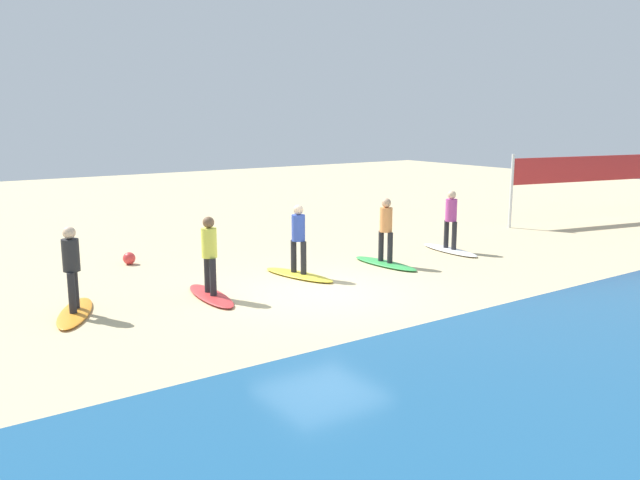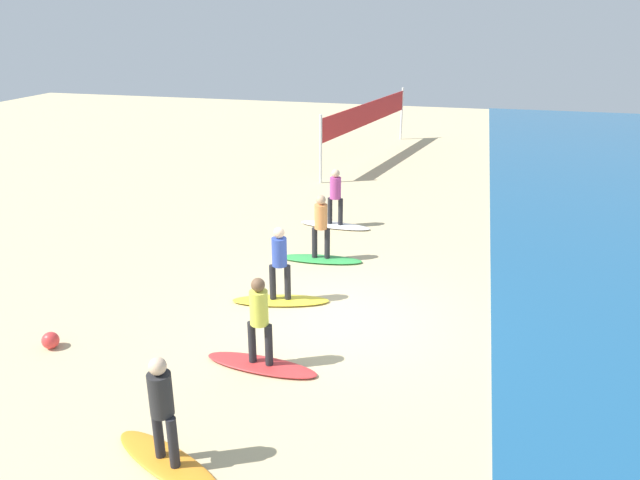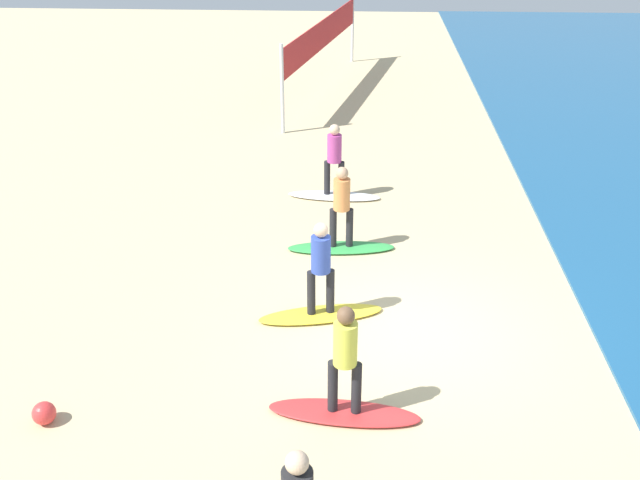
# 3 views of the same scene
# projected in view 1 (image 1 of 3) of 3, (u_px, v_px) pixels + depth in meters

# --- Properties ---
(ground_plane) EXTENTS (60.00, 60.00, 0.00)m
(ground_plane) POSITION_uv_depth(u_px,v_px,m) (321.00, 292.00, 14.07)
(ground_plane) COLOR #CCB789
(surfboard_white) EXTENTS (0.69, 2.13, 0.09)m
(surfboard_white) POSITION_uv_depth(u_px,v_px,m) (450.00, 250.00, 18.21)
(surfboard_white) COLOR white
(surfboard_white) RESTS_ON ground
(surfer_white) EXTENTS (0.32, 0.46, 1.64)m
(surfer_white) POSITION_uv_depth(u_px,v_px,m) (451.00, 215.00, 18.02)
(surfer_white) COLOR #232328
(surfer_white) RESTS_ON surfboard_white
(surfboard_green) EXTENTS (0.74, 2.14, 0.09)m
(surfboard_green) POSITION_uv_depth(u_px,v_px,m) (385.00, 263.00, 16.57)
(surfboard_green) COLOR green
(surfboard_green) RESTS_ON ground
(surfer_green) EXTENTS (0.32, 0.46, 1.64)m
(surfer_green) POSITION_uv_depth(u_px,v_px,m) (386.00, 225.00, 16.38)
(surfer_green) COLOR #232328
(surfer_green) RESTS_ON surfboard_green
(surfboard_yellow) EXTENTS (1.05, 2.17, 0.09)m
(surfboard_yellow) POSITION_uv_depth(u_px,v_px,m) (299.00, 275.00, 15.39)
(surfboard_yellow) COLOR yellow
(surfboard_yellow) RESTS_ON ground
(surfer_yellow) EXTENTS (0.32, 0.45, 1.64)m
(surfer_yellow) POSITION_uv_depth(u_px,v_px,m) (298.00, 234.00, 15.20)
(surfer_yellow) COLOR #232328
(surfer_yellow) RESTS_ON surfboard_yellow
(surfboard_red) EXTENTS (0.72, 2.14, 0.09)m
(surfboard_red) POSITION_uv_depth(u_px,v_px,m) (211.00, 296.00, 13.61)
(surfboard_red) COLOR red
(surfboard_red) RESTS_ON ground
(surfer_red) EXTENTS (0.32, 0.46, 1.64)m
(surfer_red) POSITION_uv_depth(u_px,v_px,m) (209.00, 250.00, 13.42)
(surfer_red) COLOR #232328
(surfer_red) RESTS_ON surfboard_red
(surfboard_orange) EXTENTS (1.36, 2.15, 0.09)m
(surfboard_orange) POSITION_uv_depth(u_px,v_px,m) (75.00, 313.00, 12.44)
(surfboard_orange) COLOR orange
(surfboard_orange) RESTS_ON ground
(surfer_orange) EXTENTS (0.32, 0.43, 1.64)m
(surfer_orange) POSITION_uv_depth(u_px,v_px,m) (71.00, 262.00, 12.25)
(surfer_orange) COLOR #232328
(surfer_orange) RESTS_ON surfboard_orange
(volleyball_net) EXTENTS (8.92, 1.88, 2.50)m
(volleyball_net) POSITION_uv_depth(u_px,v_px,m) (611.00, 171.00, 23.50)
(volleyball_net) COLOR silver
(volleyball_net) RESTS_ON ground
(beach_ball) EXTENTS (0.32, 0.32, 0.32)m
(beach_ball) POSITION_uv_depth(u_px,v_px,m) (129.00, 258.00, 16.63)
(beach_ball) COLOR #E53838
(beach_ball) RESTS_ON ground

